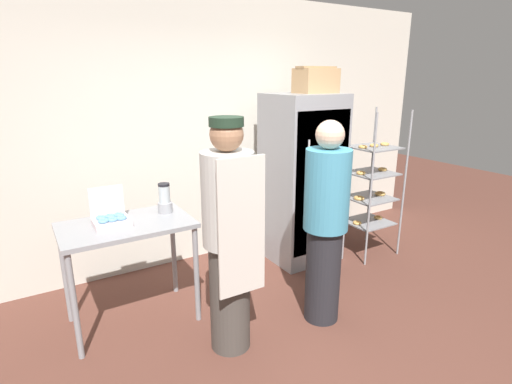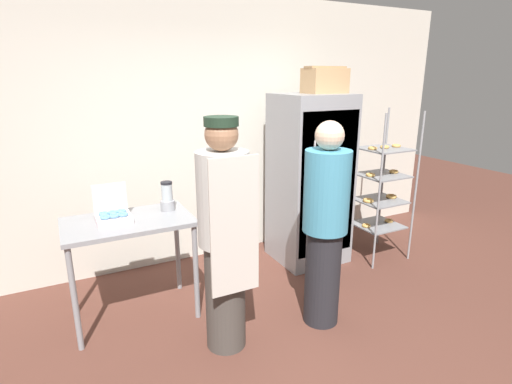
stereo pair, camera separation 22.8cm
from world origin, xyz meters
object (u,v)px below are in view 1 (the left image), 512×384
object	(u,v)px
refrigerator	(302,179)
person_baker	(229,236)
baking_rack	(371,185)
person_customer	(325,224)
donut_box	(111,219)
blender_pitcher	(165,200)
cardboard_storage_box	(316,80)

from	to	relation	value
refrigerator	person_baker	distance (m)	1.75
baking_rack	person_customer	distance (m)	1.53
refrigerator	donut_box	xyz separation A→B (m)	(-2.08, -0.27, 0.01)
baking_rack	person_baker	distance (m)	2.27
blender_pitcher	person_customer	size ratio (longest dim) A/B	0.15
person_customer	person_baker	bearing A→B (deg)	175.19
blender_pitcher	person_customer	bearing A→B (deg)	-40.61
baking_rack	blender_pitcher	xyz separation A→B (m)	(-2.35, 0.12, 0.17)
refrigerator	cardboard_storage_box	xyz separation A→B (m)	(0.13, -0.00, 1.04)
donut_box	person_customer	distance (m)	1.69
donut_box	person_baker	distance (m)	0.98
cardboard_storage_box	person_customer	distance (m)	1.70
refrigerator	person_baker	world-z (taller)	refrigerator
baking_rack	cardboard_storage_box	distance (m)	1.32
baking_rack	blender_pitcher	bearing A→B (deg)	177.20
cardboard_storage_box	person_baker	world-z (taller)	cardboard_storage_box
baking_rack	cardboard_storage_box	xyz separation A→B (m)	(-0.60, 0.31, 1.14)
refrigerator	donut_box	size ratio (longest dim) A/B	6.36
baking_rack	donut_box	world-z (taller)	baking_rack
blender_pitcher	cardboard_storage_box	distance (m)	2.01
refrigerator	blender_pitcher	size ratio (longest dim) A/B	7.15
baking_rack	cardboard_storage_box	size ratio (longest dim) A/B	3.83
baking_rack	cardboard_storage_box	bearing A→B (deg)	152.38
blender_pitcher	person_customer	xyz separation A→B (m)	(1.02, -0.88, -0.13)
blender_pitcher	refrigerator	bearing A→B (deg)	7.12
donut_box	person_customer	world-z (taller)	person_customer
blender_pitcher	person_customer	world-z (taller)	person_customer
cardboard_storage_box	person_baker	size ratio (longest dim) A/B	0.25
refrigerator	person_baker	xyz separation A→B (m)	(-1.43, -1.01, -0.01)
baking_rack	person_customer	xyz separation A→B (m)	(-1.33, -0.76, 0.04)
blender_pitcher	cardboard_storage_box	size ratio (longest dim) A/B	0.59
donut_box	person_customer	xyz separation A→B (m)	(1.48, -0.81, -0.07)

